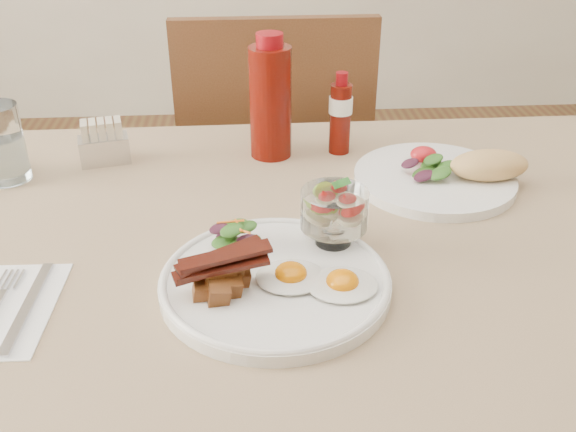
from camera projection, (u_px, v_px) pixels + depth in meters
name	position (u px, v px, depth m)	size (l,w,h in m)	color
table	(298.00, 297.00, 0.91)	(1.33, 0.88, 0.75)	brown
chair_far	(274.00, 177.00, 1.55)	(0.42, 0.42, 0.93)	brown
main_plate	(275.00, 283.00, 0.78)	(0.28, 0.28, 0.02)	white
fried_eggs	(316.00, 279.00, 0.76)	(0.16, 0.12, 0.02)	silver
bacon_potato_pile	(222.00, 273.00, 0.74)	(0.12, 0.08, 0.05)	brown
side_salad	(235.00, 238.00, 0.82)	(0.07, 0.07, 0.04)	#1E4D14
fruit_cup	(334.00, 210.00, 0.82)	(0.09, 0.09, 0.09)	white
second_plate	(447.00, 174.00, 1.01)	(0.27, 0.25, 0.06)	white
ketchup_bottle	(270.00, 100.00, 1.07)	(0.08, 0.08, 0.21)	#550B04
hot_sauce_bottle	(340.00, 114.00, 1.10)	(0.05, 0.05, 0.14)	#550B04
sugar_caddy	(104.00, 144.00, 1.08)	(0.09, 0.06, 0.07)	silver
water_glass	(2.00, 148.00, 1.01)	(0.07, 0.07, 0.12)	white
napkin_cutlery	(12.00, 308.00, 0.74)	(0.10, 0.18, 0.01)	white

